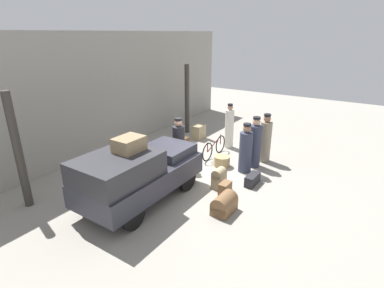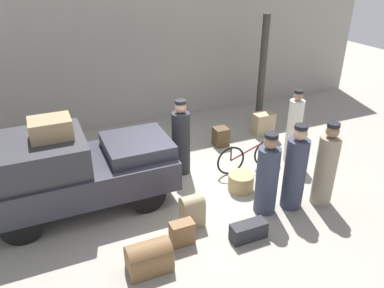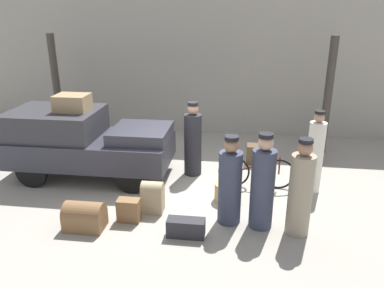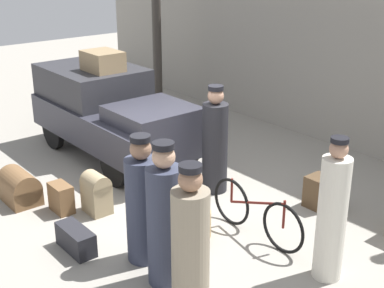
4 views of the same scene
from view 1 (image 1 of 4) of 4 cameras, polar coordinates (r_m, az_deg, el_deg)
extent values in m
plane|color=gray|center=(10.09, 0.32, -5.61)|extent=(30.00, 30.00, 0.00)
cube|color=gray|center=(12.00, -16.38, 9.16)|extent=(16.00, 0.15, 4.50)
cylinder|color=#38332D|center=(8.88, -30.21, -1.27)|extent=(0.21, 0.21, 3.14)
cylinder|color=#38332D|center=(13.80, -0.96, 8.50)|extent=(0.21, 0.21, 3.14)
cylinder|color=black|center=(9.79, -8.29, -4.36)|extent=(0.72, 0.12, 0.72)
cylinder|color=black|center=(8.93, -0.83, -6.70)|extent=(0.72, 0.12, 0.72)
cylinder|color=black|center=(8.44, -18.70, -9.61)|extent=(0.72, 0.12, 0.72)
cylinder|color=black|center=(7.42, -11.09, -13.29)|extent=(0.72, 0.12, 0.72)
cube|color=#2D2D38|center=(8.43, -9.61, -6.30)|extent=(3.68, 1.70, 0.60)
cube|color=#2D2D33|center=(7.66, -14.07, -4.48)|extent=(2.02, 1.56, 0.61)
cube|color=#2D2D38|center=(9.07, -4.66, -1.06)|extent=(1.29, 1.32, 0.27)
torus|color=black|center=(11.71, 5.42, -0.03)|extent=(0.70, 0.04, 0.70)
torus|color=black|center=(10.91, 2.97, -1.54)|extent=(0.70, 0.04, 0.70)
cylinder|color=#591914|center=(11.25, 4.26, 0.06)|extent=(0.99, 0.04, 0.38)
cylinder|color=#591914|center=(10.85, 2.99, -0.65)|extent=(0.04, 0.04, 0.36)
cylinder|color=#591914|center=(11.64, 5.45, 0.88)|extent=(0.04, 0.04, 0.40)
cylinder|color=tan|center=(10.60, 5.73, -3.27)|extent=(0.55, 0.55, 0.37)
cylinder|color=#232328|center=(10.28, -2.54, -0.61)|extent=(0.41, 0.41, 1.48)
sphere|color=tan|center=(10.00, -2.62, 4.03)|extent=(0.26, 0.26, 0.26)
cylinder|color=black|center=(9.97, -2.63, 4.76)|extent=(0.24, 0.24, 0.07)
cylinder|color=#33384C|center=(10.58, 11.85, -0.41)|extent=(0.43, 0.43, 1.49)
sphere|color=tan|center=(10.30, 12.20, 4.14)|extent=(0.26, 0.26, 0.26)
cylinder|color=black|center=(10.27, 12.25, 4.87)|extent=(0.25, 0.25, 0.07)
cylinder|color=#33384C|center=(10.12, 10.14, -1.57)|extent=(0.43, 0.43, 1.39)
sphere|color=#936B51|center=(9.85, 10.44, 2.89)|extent=(0.27, 0.27, 0.27)
cylinder|color=black|center=(9.81, 10.49, 3.65)|extent=(0.25, 0.25, 0.07)
cylinder|color=silver|center=(12.18, 7.10, 2.86)|extent=(0.35, 0.35, 1.56)
sphere|color=tan|center=(11.94, 7.29, 6.93)|extent=(0.22, 0.22, 0.22)
cylinder|color=black|center=(11.92, 7.31, 7.45)|extent=(0.21, 0.21, 0.06)
cylinder|color=gray|center=(11.10, 13.76, 0.41)|extent=(0.41, 0.41, 1.48)
sphere|color=#936B51|center=(10.84, 14.15, 4.72)|extent=(0.26, 0.26, 0.26)
cylinder|color=black|center=(10.81, 14.21, 5.39)|extent=(0.24, 0.24, 0.07)
cube|color=#9E8966|center=(9.14, 5.13, -6.95)|extent=(0.42, 0.32, 0.48)
cylinder|color=#9E8966|center=(9.04, 5.18, -5.62)|extent=(0.42, 0.32, 0.32)
cube|color=#4C3823|center=(12.04, -1.63, 0.12)|extent=(0.37, 0.36, 0.50)
cube|color=#9E8966|center=(13.24, 1.29, 2.31)|extent=(0.58, 0.40, 0.61)
cube|color=#232328|center=(9.52, 11.43, -6.64)|extent=(0.67, 0.27, 0.33)
cube|color=brown|center=(8.70, 6.31, -8.64)|extent=(0.42, 0.25, 0.44)
cube|color=brown|center=(8.05, 6.13, -11.89)|extent=(0.70, 0.47, 0.29)
cylinder|color=brown|center=(7.98, 6.17, -11.02)|extent=(0.70, 0.47, 0.47)
cube|color=#937A56|center=(7.76, -11.91, -0.03)|extent=(0.73, 0.58, 0.37)
camera|label=2|loc=(5.11, 51.55, 14.51)|focal=35.00mm
camera|label=3|loc=(9.18, 50.54, 9.03)|focal=35.00mm
camera|label=4|loc=(13.70, 33.54, 14.77)|focal=50.00mm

